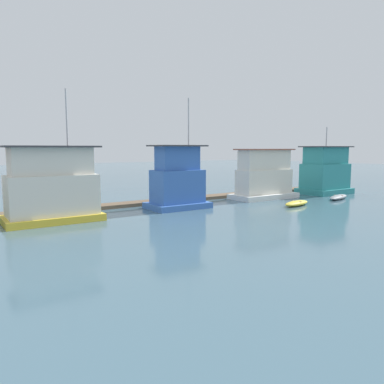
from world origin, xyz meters
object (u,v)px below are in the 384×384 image
at_px(dinghy_grey, 338,197).
at_px(dinghy_yellow, 297,203).
at_px(houseboat_blue, 178,181).
at_px(houseboat_yellow, 52,187).
at_px(houseboat_teal, 325,172).
at_px(houseboat_white, 264,176).

bearing_deg(dinghy_grey, dinghy_yellow, -174.73).
height_order(houseboat_blue, dinghy_grey, houseboat_blue).
distance_m(houseboat_yellow, dinghy_grey, 27.12).
bearing_deg(houseboat_teal, houseboat_yellow, 179.78).
relative_size(houseboat_white, dinghy_yellow, 2.03).
xyz_separation_m(houseboat_yellow, dinghy_grey, (26.74, -3.95, -2.18)).
relative_size(houseboat_yellow, houseboat_teal, 1.24).
height_order(houseboat_blue, houseboat_white, houseboat_blue).
height_order(houseboat_white, dinghy_grey, houseboat_white).
distance_m(houseboat_yellow, houseboat_white, 21.00).
distance_m(houseboat_blue, houseboat_teal, 19.27).
xyz_separation_m(houseboat_blue, houseboat_white, (10.66, 0.49, -0.05)).
bearing_deg(houseboat_teal, dinghy_yellow, -155.50).
height_order(houseboat_yellow, houseboat_white, houseboat_yellow).
bearing_deg(dinghy_yellow, houseboat_yellow, 166.93).
bearing_deg(dinghy_grey, houseboat_teal, 53.29).
relative_size(houseboat_white, dinghy_grey, 1.76).
bearing_deg(houseboat_blue, houseboat_white, 2.65).
height_order(dinghy_yellow, dinghy_grey, dinghy_yellow).
xyz_separation_m(houseboat_teal, dinghy_grey, (-2.86, -3.83, -2.22)).
bearing_deg(houseboat_teal, dinghy_grey, -126.71).
relative_size(houseboat_teal, dinghy_yellow, 2.12).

